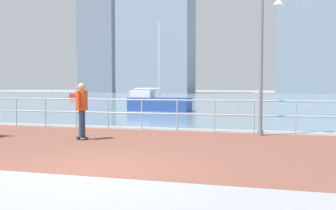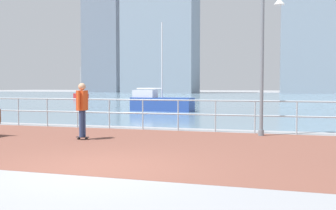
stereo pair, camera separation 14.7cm
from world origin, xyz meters
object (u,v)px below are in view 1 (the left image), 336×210
Objects in this scene: lamppost at (266,49)px; sailboat_teal at (77,95)px; sailboat_gray at (157,102)px; skateboarder at (82,106)px.

sailboat_teal is at bearing 127.18° from lamppost.
sailboat_teal is (-18.38, 22.44, -0.15)m from sailboat_gray.
lamppost is 13.68m from sailboat_gray.
skateboarder is at bearing -155.32° from lamppost.
sailboat_gray is (-1.77, 13.88, -0.50)m from skateboarder.
skateboarder is 0.30× the size of sailboat_gray.
skateboarder is 0.40× the size of sailboat_teal.
sailboat_gray is 29.01m from sailboat_teal.
lamppost is 42.49m from sailboat_teal.
sailboat_gray is (-7.26, 11.35, -2.35)m from lamppost.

